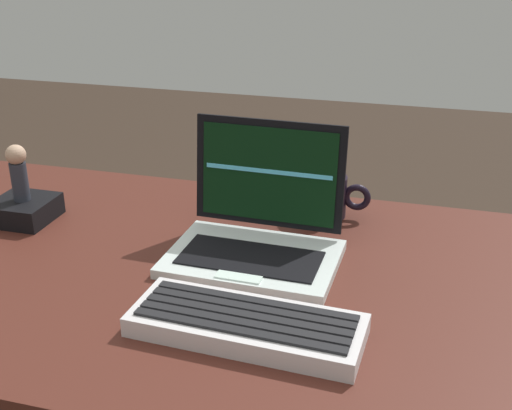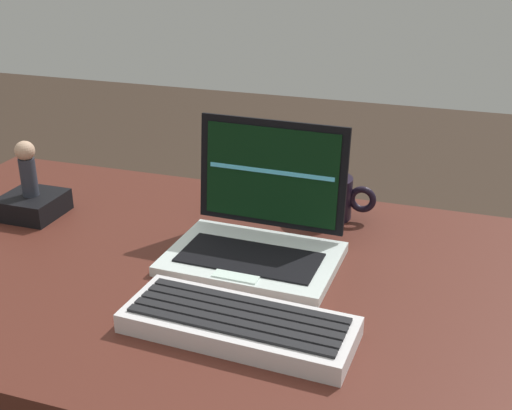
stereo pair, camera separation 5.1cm
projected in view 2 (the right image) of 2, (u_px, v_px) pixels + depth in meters
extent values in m
cube|color=#4F2219|center=(245.00, 284.00, 1.07)|extent=(1.45, 0.74, 0.04)
cylinder|color=black|center=(43.00, 310.00, 1.68)|extent=(0.07, 0.07, 0.70)
cube|color=silver|center=(251.00, 259.00, 1.10)|extent=(0.29, 0.20, 0.02)
cube|color=black|center=(248.00, 257.00, 1.08)|extent=(0.23, 0.11, 0.00)
cube|color=silver|center=(234.00, 275.00, 1.03)|extent=(0.07, 0.03, 0.00)
cube|color=black|center=(272.00, 174.00, 1.14)|extent=(0.27, 0.04, 0.19)
cube|color=black|center=(271.00, 175.00, 1.14)|extent=(0.24, 0.03, 0.17)
cube|color=#59CCF2|center=(271.00, 172.00, 1.13)|extent=(0.23, 0.01, 0.01)
cube|color=silver|center=(239.00, 325.00, 0.91)|extent=(0.33, 0.14, 0.03)
cube|color=black|center=(227.00, 330.00, 0.87)|extent=(0.30, 0.03, 0.00)
cube|color=black|center=(233.00, 322.00, 0.88)|extent=(0.30, 0.03, 0.00)
cube|color=black|center=(238.00, 315.00, 0.90)|extent=(0.30, 0.03, 0.00)
cube|color=black|center=(244.00, 308.00, 0.92)|extent=(0.30, 0.03, 0.00)
cube|color=black|center=(249.00, 301.00, 0.93)|extent=(0.30, 0.03, 0.00)
cube|color=black|center=(33.00, 205.00, 1.27)|extent=(0.11, 0.11, 0.04)
cylinder|color=#2B2E39|center=(29.00, 177.00, 1.25)|extent=(0.03, 0.03, 0.07)
sphere|color=tan|center=(25.00, 151.00, 1.23)|extent=(0.04, 0.04, 0.04)
cylinder|color=black|center=(329.00, 197.00, 1.26)|extent=(0.09, 0.09, 0.08)
torus|color=black|center=(362.00, 199.00, 1.24)|extent=(0.05, 0.01, 0.05)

